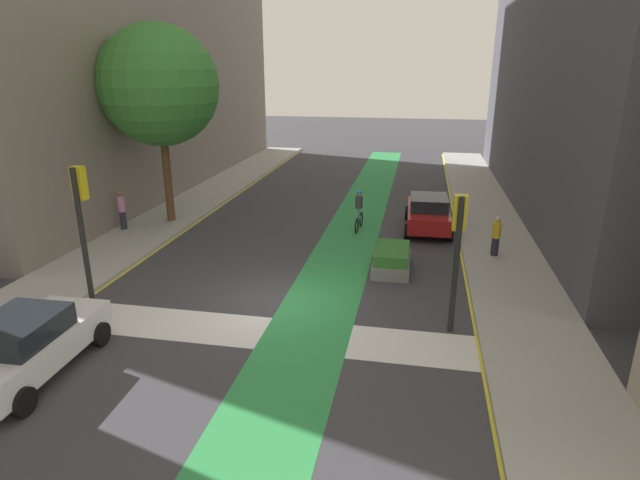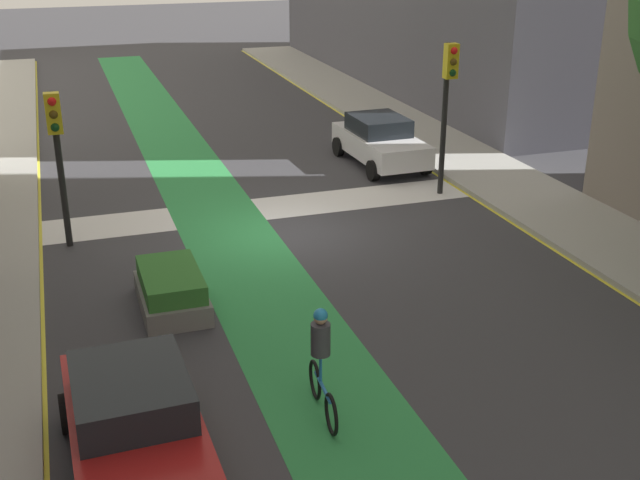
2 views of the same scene
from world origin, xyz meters
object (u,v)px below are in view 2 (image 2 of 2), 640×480
Objects in this scene: car_red_right_far at (135,426)px; cyclist_in_lane at (322,360)px; car_white_left_near at (380,141)px; traffic_signal_near_right at (57,140)px; traffic_signal_near_left at (448,91)px; median_planter at (172,290)px.

car_red_right_far is 3.11m from cyclist_in_lane.
cyclist_in_lane is (-3.03, -0.64, 0.17)m from car_red_right_far.
traffic_signal_near_right is at bearing 22.94° from car_white_left_near.
traffic_signal_near_right is 10.57m from traffic_signal_near_left.
cyclist_in_lane is at bearing 63.84° from car_white_left_near.
car_white_left_near is 14.37m from cyclist_in_lane.
cyclist_in_lane reaches higher than median_planter.
traffic_signal_near_left is 14.34m from car_red_right_far.
traffic_signal_near_right reaches higher than car_red_right_far.
traffic_signal_near_left reaches higher than car_white_left_near.
median_planter is (8.08, 8.34, -0.40)m from car_white_left_near.
car_red_right_far reaches higher than median_planter.
cyclist_in_lane is 4.91m from median_planter.
traffic_signal_near_right is 11.00m from car_white_left_near.
traffic_signal_near_left is at bearing 99.19° from car_white_left_near.
car_white_left_near is at bearing -80.81° from traffic_signal_near_left.
cyclist_in_lane is at bearing 53.89° from traffic_signal_near_left.
car_white_left_near is 11.62m from median_planter.
median_planter is at bearing -103.90° from car_red_right_far.
car_white_left_near is 1.00× the size of car_red_right_far.
traffic_signal_near_right is 2.07× the size of cyclist_in_lane.
car_white_left_near is at bearing -157.06° from traffic_signal_near_right.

